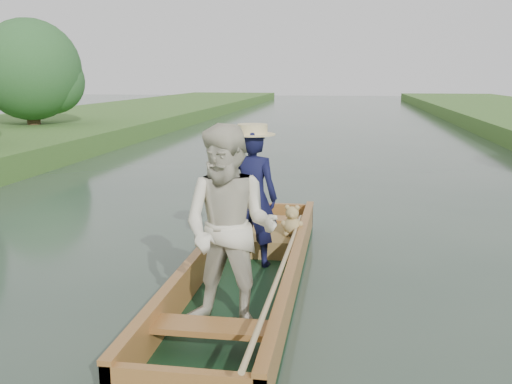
# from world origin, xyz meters

# --- Properties ---
(ground) EXTENTS (120.00, 120.00, 0.00)m
(ground) POSITION_xyz_m (0.00, 0.00, 0.00)
(ground) COLOR #283D30
(ground) RESTS_ON ground
(trees_far) EXTENTS (21.90, 11.05, 4.27)m
(trees_far) POSITION_xyz_m (-3.75, 7.96, 2.43)
(trees_far) COLOR #47331E
(trees_far) RESTS_ON ground
(punt) EXTENTS (1.12, 5.17, 1.87)m
(punt) POSITION_xyz_m (0.02, -0.28, 0.63)
(punt) COLOR black
(punt) RESTS_ON ground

